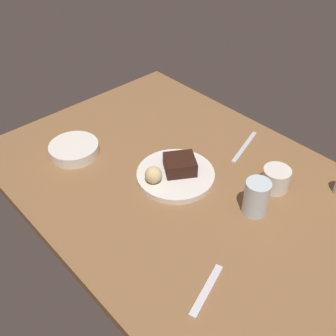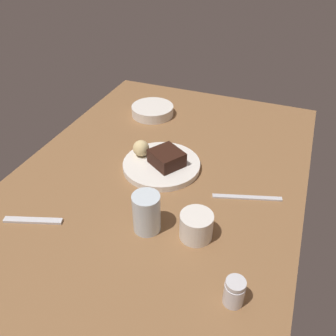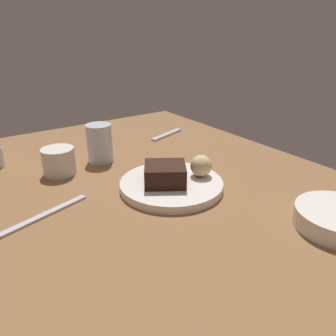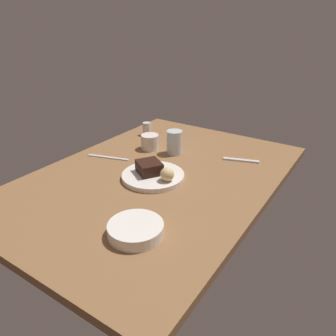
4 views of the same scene
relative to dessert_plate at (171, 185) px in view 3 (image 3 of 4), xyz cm
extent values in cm
cube|color=brown|center=(-2.83, -0.61, -2.43)|extent=(120.00, 84.00, 3.00)
cylinder|color=white|center=(0.00, 0.00, 0.00)|extent=(23.68, 23.68, 1.87)
cube|color=black|center=(-0.03, -1.73, 3.17)|extent=(11.90, 12.14, 4.48)
sphere|color=#DBC184|center=(1.53, 7.45, 3.48)|extent=(5.10, 5.10, 5.10)
cylinder|color=silver|center=(-24.87, -6.27, 4.29)|extent=(6.87, 6.87, 10.44)
cylinder|color=silver|center=(-22.95, -18.34, 2.45)|extent=(8.05, 8.05, 6.76)
cube|color=silver|center=(-33.40, 21.82, -0.58)|extent=(6.46, 14.80, 0.70)
cube|color=silver|center=(-4.59, -27.32, -0.68)|extent=(6.89, 18.58, 0.50)
camera|label=1|loc=(-65.21, 62.95, 79.06)|focal=42.46mm
camera|label=2|loc=(-81.22, -33.81, 64.00)|focal=37.95mm
camera|label=3|loc=(56.06, -39.97, 33.97)|focal=35.63mm
camera|label=4|loc=(87.90, 64.97, 56.23)|focal=34.70mm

